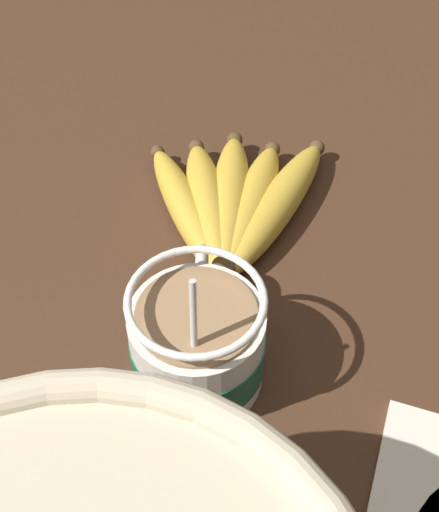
# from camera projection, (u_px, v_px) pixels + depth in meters

# --- Properties ---
(table) EXTENTS (1.18, 1.18, 0.03)m
(table) POSITION_uv_depth(u_px,v_px,m) (240.00, 333.00, 0.62)
(table) COLOR #422819
(table) RESTS_ON ground
(coffee_mug) EXTENTS (0.14, 0.10, 0.14)m
(coffee_mug) POSITION_uv_depth(u_px,v_px,m) (204.00, 344.00, 0.54)
(coffee_mug) COLOR white
(coffee_mug) RESTS_ON table
(banana_bunch) EXTENTS (0.21, 0.19, 0.04)m
(banana_bunch) POSITION_uv_depth(u_px,v_px,m) (238.00, 205.00, 0.68)
(banana_bunch) COLOR #4C381E
(banana_bunch) RESTS_ON table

